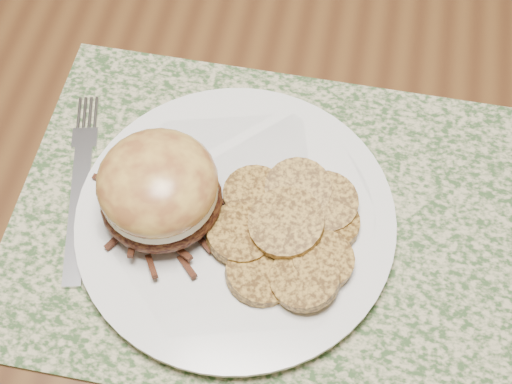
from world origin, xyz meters
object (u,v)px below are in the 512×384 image
dining_table (152,175)px  fork (81,184)px  dinner_plate (236,220)px  pork_sandwich (159,190)px

dining_table → fork: (-0.04, -0.07, 0.09)m
dinner_plate → dining_table: bearing=143.1°
fork → dinner_plate: bearing=-18.2°
dinner_plate → pork_sandwich: 0.08m
dining_table → dinner_plate: bearing=-36.9°
fork → pork_sandwich: bearing=-26.6°
dining_table → fork: size_ratio=7.66×
dining_table → pork_sandwich: pork_sandwich is taller
pork_sandwich → fork: 0.10m
fork → dining_table: bearing=48.5°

